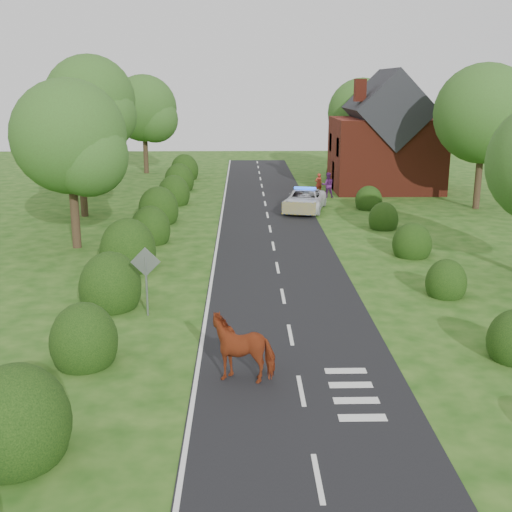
{
  "coord_description": "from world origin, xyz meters",
  "views": [
    {
      "loc": [
        -1.56,
        -19.81,
        8.08
      ],
      "look_at": [
        -1.03,
        5.31,
        1.3
      ],
      "focal_mm": 45.0,
      "sensor_mm": 36.0,
      "label": 1
    }
  ],
  "objects_px": {
    "pedestrian_red": "(319,184)",
    "police_van": "(305,200)",
    "pedestrian_purple": "(328,185)",
    "cow": "(243,351)",
    "road_sign": "(146,271)"
  },
  "relations": [
    {
      "from": "pedestrian_purple",
      "to": "road_sign",
      "type": "bearing_deg",
      "value": 66.22
    },
    {
      "from": "police_van",
      "to": "pedestrian_purple",
      "type": "height_order",
      "value": "pedestrian_purple"
    },
    {
      "from": "cow",
      "to": "police_van",
      "type": "bearing_deg",
      "value": 177.3
    },
    {
      "from": "pedestrian_red",
      "to": "cow",
      "type": "bearing_deg",
      "value": 60.04
    },
    {
      "from": "police_van",
      "to": "pedestrian_red",
      "type": "xyz_separation_m",
      "value": [
        1.68,
        6.72,
        0.06
      ]
    },
    {
      "from": "cow",
      "to": "pedestrian_purple",
      "type": "relative_size",
      "value": 1.19
    },
    {
      "from": "pedestrian_red",
      "to": "pedestrian_purple",
      "type": "distance_m",
      "value": 1.75
    },
    {
      "from": "road_sign",
      "to": "pedestrian_purple",
      "type": "distance_m",
      "value": 26.31
    },
    {
      "from": "cow",
      "to": "pedestrian_red",
      "type": "xyz_separation_m",
      "value": [
        5.73,
        31.17,
        -0.0
      ]
    },
    {
      "from": "road_sign",
      "to": "cow",
      "type": "distance_m",
      "value": 6.15
    },
    {
      "from": "pedestrian_red",
      "to": "police_van",
      "type": "bearing_deg",
      "value": 56.46
    },
    {
      "from": "pedestrian_purple",
      "to": "cow",
      "type": "bearing_deg",
      "value": 75.85
    },
    {
      "from": "road_sign",
      "to": "cow",
      "type": "relative_size",
      "value": 1.16
    },
    {
      "from": "cow",
      "to": "pedestrian_purple",
      "type": "height_order",
      "value": "pedestrian_purple"
    },
    {
      "from": "pedestrian_purple",
      "to": "pedestrian_red",
      "type": "bearing_deg",
      "value": -76.85
    }
  ]
}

